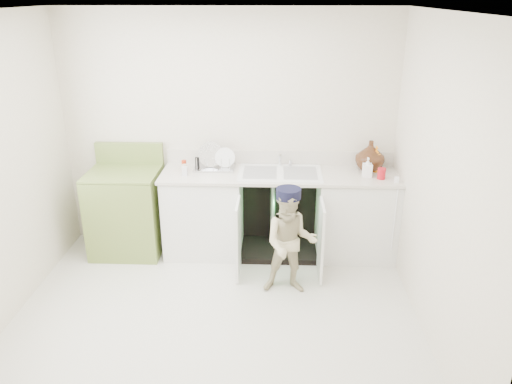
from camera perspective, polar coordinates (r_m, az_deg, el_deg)
ground at (r=4.48m, az=-4.64°, el=-13.97°), size 3.50×3.50×0.00m
room_shell at (r=3.89m, az=-5.20°, el=1.13°), size 6.00×5.50×1.26m
counter_run at (r=5.27m, az=2.98°, el=-2.20°), size 2.44×1.02×1.21m
avocado_stove at (r=5.48m, az=-14.53°, el=-2.02°), size 0.73×0.65×1.13m
repair_worker at (r=4.56m, az=3.94°, el=-5.66°), size 0.49×0.62×1.03m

